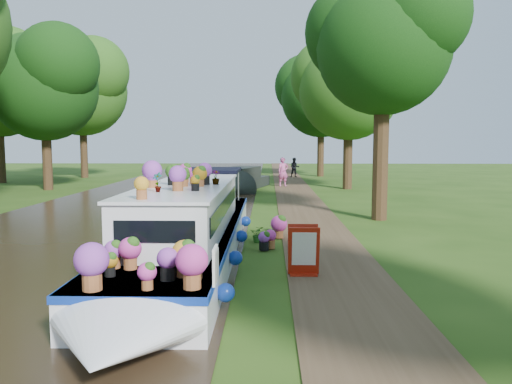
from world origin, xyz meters
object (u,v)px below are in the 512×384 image
object	(u,v)px
sandwich_board	(303,252)
second_boat	(240,181)
pedestrian_dark	(295,167)
pedestrian_pink	(283,172)
plant_boat	(188,227)

from	to	relation	value
sandwich_board	second_boat	bearing A→B (deg)	97.28
second_boat	pedestrian_dark	xyz separation A→B (m)	(3.79, 10.10, 0.27)
sandwich_board	pedestrian_pink	xyz separation A→B (m)	(0.18, 21.33, 0.44)
pedestrian_pink	pedestrian_dark	world-z (taller)	pedestrian_pink
sandwich_board	pedestrian_pink	world-z (taller)	pedestrian_pink
pedestrian_pink	pedestrian_dark	distance (m)	8.13
second_boat	pedestrian_dark	world-z (taller)	pedestrian_dark
plant_boat	pedestrian_pink	xyz separation A→B (m)	(2.88, 20.15, 0.10)
plant_boat	sandwich_board	bearing A→B (deg)	-23.60
pedestrian_pink	sandwich_board	bearing A→B (deg)	-105.89
pedestrian_pink	pedestrian_dark	bearing A→B (deg)	66.36
second_boat	pedestrian_dark	size ratio (longest dim) A/B	4.65
pedestrian_dark	plant_boat	bearing A→B (deg)	-97.62
sandwich_board	pedestrian_dark	xyz separation A→B (m)	(1.35, 29.38, 0.30)
plant_boat	pedestrian_dark	xyz separation A→B (m)	(4.04, 28.20, -0.04)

